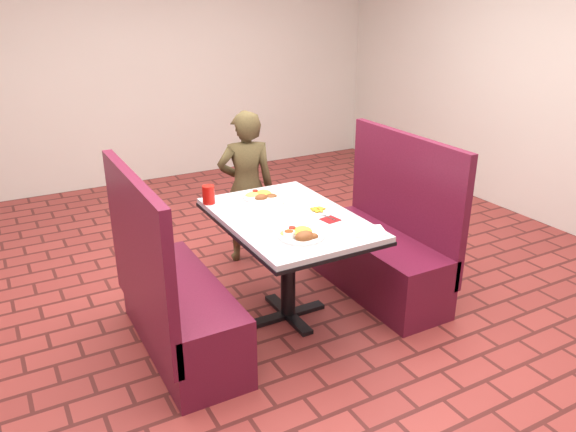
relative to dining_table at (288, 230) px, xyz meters
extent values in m
plane|color=maroon|center=(0.00, 0.00, -0.65)|extent=(7.00, 7.00, 0.00)
cube|color=silver|center=(0.00, 3.50, 0.75)|extent=(6.00, 0.04, 2.80)
cube|color=silver|center=(0.00, 0.00, 0.08)|extent=(0.80, 1.20, 0.03)
cube|color=black|center=(0.00, 0.00, 0.05)|extent=(0.81, 1.21, 0.02)
cylinder|color=black|center=(0.00, 0.00, -0.30)|extent=(0.10, 0.10, 0.69)
cube|color=black|center=(0.00, 0.00, -0.64)|extent=(0.55, 0.08, 0.03)
cube|color=black|center=(0.00, 0.00, -0.64)|extent=(0.08, 0.55, 0.03)
cube|color=maroon|center=(-0.75, 0.00, -0.43)|extent=(0.45, 1.20, 0.45)
cube|color=maroon|center=(-0.97, 0.00, 0.05)|extent=(0.06, 1.20, 0.95)
cube|color=maroon|center=(0.75, 0.00, -0.43)|extent=(0.45, 1.20, 0.45)
cube|color=maroon|center=(0.97, 0.00, 0.05)|extent=(0.06, 1.20, 0.95)
imported|color=brown|center=(0.16, 0.98, -0.03)|extent=(0.52, 0.41, 1.25)
cylinder|color=white|center=(-0.09, -0.33, 0.10)|extent=(0.28, 0.28, 0.02)
ellipsoid|color=yellow|center=(-0.06, -0.29, 0.14)|extent=(0.11, 0.11, 0.05)
ellipsoid|color=#9ACA51|center=(-0.14, -0.28, 0.13)|extent=(0.11, 0.09, 0.04)
cylinder|color=red|center=(-0.11, -0.26, 0.13)|extent=(0.04, 0.04, 0.01)
ellipsoid|color=brown|center=(-0.10, -0.39, 0.15)|extent=(0.12, 0.09, 0.07)
ellipsoid|color=brown|center=(-0.06, -0.40, 0.13)|extent=(0.07, 0.05, 0.04)
cylinder|color=white|center=(-0.18, -0.34, 0.13)|extent=(0.07, 0.07, 0.04)
cylinder|color=brown|center=(-0.18, -0.34, 0.15)|extent=(0.05, 0.05, 0.01)
cylinder|color=white|center=(0.01, 0.39, 0.10)|extent=(0.27, 0.27, 0.02)
ellipsoid|color=yellow|center=(0.04, 0.42, 0.14)|extent=(0.11, 0.11, 0.05)
ellipsoid|color=#9ACA51|center=(-0.04, 0.44, 0.13)|extent=(0.11, 0.09, 0.03)
cylinder|color=red|center=(-0.01, 0.46, 0.13)|extent=(0.04, 0.04, 0.01)
ellipsoid|color=brown|center=(0.06, 0.35, 0.13)|extent=(0.08, 0.08, 0.03)
ellipsoid|color=brown|center=(-0.02, 0.34, 0.14)|extent=(0.09, 0.07, 0.05)
cylinder|color=white|center=(0.21, -0.03, 0.10)|extent=(0.16, 0.16, 0.01)
cube|color=maroon|center=(0.20, -0.19, 0.10)|extent=(0.12, 0.12, 0.00)
cube|color=silver|center=(0.21, -0.16, 0.10)|extent=(0.03, 0.13, 0.00)
cylinder|color=#BB120C|center=(-0.36, 0.47, 0.16)|extent=(0.08, 0.08, 0.13)
cube|color=white|center=(0.29, -0.46, 0.10)|extent=(0.25, 0.22, 0.01)
cube|color=silver|center=(-0.05, -0.38, 0.11)|extent=(0.04, 0.18, 0.00)
cube|color=silver|center=(-0.07, -0.38, 0.11)|extent=(0.05, 0.14, 0.00)
camera|label=1|loc=(-1.63, -2.95, 1.44)|focal=35.00mm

